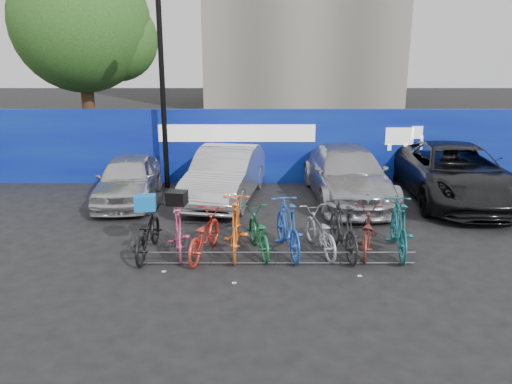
{
  "coord_description": "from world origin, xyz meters",
  "views": [
    {
      "loc": [
        -0.4,
        -9.88,
        4.16
      ],
      "look_at": [
        -0.39,
        2.0,
        0.8
      ],
      "focal_mm": 35.0,
      "sensor_mm": 36.0,
      "label": 1
    }
  ],
  "objects_px": {
    "car_2": "(347,174)",
    "bike_6": "(320,232)",
    "bike_1": "(178,229)",
    "bike_9": "(399,227)",
    "bike_rack": "(276,258)",
    "bike_2": "(204,235)",
    "bike_7": "(343,229)",
    "tree": "(88,27)",
    "bike_3": "(236,226)",
    "car_0": "(128,179)",
    "bike_8": "(367,232)",
    "lamppost": "(162,82)",
    "car_1": "(226,174)",
    "bike_0": "(147,232)",
    "bike_4": "(258,232)",
    "car_3": "(455,173)",
    "bike_5": "(288,227)"
  },
  "relations": [
    {
      "from": "bike_5",
      "to": "car_2",
      "type": "bearing_deg",
      "value": -125.78
    },
    {
      "from": "bike_rack",
      "to": "bike_7",
      "type": "height_order",
      "value": "bike_7"
    },
    {
      "from": "lamppost",
      "to": "bike_3",
      "type": "bearing_deg",
      "value": -65.88
    },
    {
      "from": "car_3",
      "to": "bike_3",
      "type": "relative_size",
      "value": 2.84
    },
    {
      "from": "bike_rack",
      "to": "bike_9",
      "type": "distance_m",
      "value": 2.73
    },
    {
      "from": "car_3",
      "to": "bike_7",
      "type": "height_order",
      "value": "car_3"
    },
    {
      "from": "car_3",
      "to": "bike_6",
      "type": "relative_size",
      "value": 3.26
    },
    {
      "from": "bike_4",
      "to": "car_1",
      "type": "bearing_deg",
      "value": -89.68
    },
    {
      "from": "bike_7",
      "to": "lamppost",
      "type": "bearing_deg",
      "value": -56.9
    },
    {
      "from": "car_0",
      "to": "bike_4",
      "type": "relative_size",
      "value": 2.23
    },
    {
      "from": "bike_1",
      "to": "bike_9",
      "type": "distance_m",
      "value": 4.66
    },
    {
      "from": "car_2",
      "to": "bike_6",
      "type": "bearing_deg",
      "value": -109.86
    },
    {
      "from": "car_0",
      "to": "bike_2",
      "type": "bearing_deg",
      "value": -61.28
    },
    {
      "from": "bike_1",
      "to": "bike_9",
      "type": "height_order",
      "value": "bike_9"
    },
    {
      "from": "bike_7",
      "to": "bike_8",
      "type": "distance_m",
      "value": 0.54
    },
    {
      "from": "lamppost",
      "to": "bike_rack",
      "type": "xyz_separation_m",
      "value": [
        3.2,
        -6.0,
        -3.11
      ]
    },
    {
      "from": "car_2",
      "to": "bike_6",
      "type": "relative_size",
      "value": 2.91
    },
    {
      "from": "tree",
      "to": "bike_6",
      "type": "height_order",
      "value": "tree"
    },
    {
      "from": "bike_4",
      "to": "bike_6",
      "type": "bearing_deg",
      "value": 168.03
    },
    {
      "from": "car_3",
      "to": "bike_rack",
      "type": "bearing_deg",
      "value": -136.08
    },
    {
      "from": "lamppost",
      "to": "bike_2",
      "type": "relative_size",
      "value": 3.37
    },
    {
      "from": "bike_0",
      "to": "bike_7",
      "type": "distance_m",
      "value": 4.12
    },
    {
      "from": "car_2",
      "to": "car_3",
      "type": "xyz_separation_m",
      "value": [
        3.08,
        -0.09,
        0.05
      ]
    },
    {
      "from": "bike_2",
      "to": "bike_8",
      "type": "relative_size",
      "value": 1.02
    },
    {
      "from": "tree",
      "to": "bike_rack",
      "type": "height_order",
      "value": "tree"
    },
    {
      "from": "car_2",
      "to": "bike_6",
      "type": "distance_m",
      "value": 4.23
    },
    {
      "from": "car_2",
      "to": "bike_9",
      "type": "xyz_separation_m",
      "value": [
        0.38,
        -4.09,
        -0.15
      ]
    },
    {
      "from": "bike_5",
      "to": "bike_6",
      "type": "height_order",
      "value": "bike_5"
    },
    {
      "from": "bike_9",
      "to": "car_1",
      "type": "bearing_deg",
      "value": -38.99
    },
    {
      "from": "tree",
      "to": "car_0",
      "type": "distance_m",
      "value": 8.08
    },
    {
      "from": "bike_9",
      "to": "bike_2",
      "type": "bearing_deg",
      "value": 8.64
    },
    {
      "from": "bike_8",
      "to": "bike_7",
      "type": "bearing_deg",
      "value": 26.71
    },
    {
      "from": "lamppost",
      "to": "bike_7",
      "type": "bearing_deg",
      "value": -49.48
    },
    {
      "from": "bike_5",
      "to": "bike_9",
      "type": "xyz_separation_m",
      "value": [
        2.34,
        -0.01,
        0.0
      ]
    },
    {
      "from": "bike_3",
      "to": "bike_1",
      "type": "bearing_deg",
      "value": 1.9
    },
    {
      "from": "car_0",
      "to": "bike_7",
      "type": "relative_size",
      "value": 2.04
    },
    {
      "from": "bike_rack",
      "to": "bike_2",
      "type": "bearing_deg",
      "value": 161.47
    },
    {
      "from": "bike_2",
      "to": "bike_8",
      "type": "bearing_deg",
      "value": -163.2
    },
    {
      "from": "car_0",
      "to": "bike_0",
      "type": "distance_m",
      "value": 4.12
    },
    {
      "from": "bike_2",
      "to": "bike_4",
      "type": "xyz_separation_m",
      "value": [
        1.13,
        0.19,
        -0.01
      ]
    },
    {
      "from": "car_0",
      "to": "bike_3",
      "type": "distance_m",
      "value": 4.96
    },
    {
      "from": "lamppost",
      "to": "bike_0",
      "type": "height_order",
      "value": "lamppost"
    },
    {
      "from": "bike_3",
      "to": "car_3",
      "type": "bearing_deg",
      "value": -146.92
    },
    {
      "from": "lamppost",
      "to": "car_2",
      "type": "bearing_deg",
      "value": -13.19
    },
    {
      "from": "car_2",
      "to": "tree",
      "type": "bearing_deg",
      "value": 144.46
    },
    {
      "from": "car_2",
      "to": "bike_3",
      "type": "distance_m",
      "value": 5.08
    },
    {
      "from": "bike_0",
      "to": "bike_5",
      "type": "xyz_separation_m",
      "value": [
        2.97,
        0.07,
        0.1
      ]
    },
    {
      "from": "tree",
      "to": "bike_3",
      "type": "distance_m",
      "value": 12.45
    },
    {
      "from": "bike_3",
      "to": "bike_6",
      "type": "height_order",
      "value": "bike_3"
    },
    {
      "from": "car_3",
      "to": "bike_3",
      "type": "xyz_separation_m",
      "value": [
        -6.14,
        -3.95,
        -0.19
      ]
    }
  ]
}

